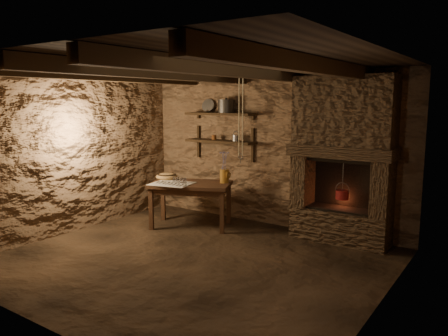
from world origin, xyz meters
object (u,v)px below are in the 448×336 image
Objects in this scene: work_table at (191,203)px; red_pot at (342,194)px; stoneware_jug at (225,169)px; iron_stockpot at (226,107)px; wooden_bowl at (167,177)px.

work_table is 2.60× the size of red_pot.
stoneware_jug is 0.91× the size of red_pot.
iron_stockpot is at bearing 48.73° from work_table.
work_table is at bearing -166.03° from red_pot.
red_pot is at bearing -3.41° from iron_stockpot.
wooden_bowl is at bearing -174.77° from stoneware_jug.
stoneware_jug is 1.01m from wooden_bowl.
work_table is at bearing -107.26° from iron_stockpot.
work_table is 3.98× the size of wooden_bowl.
wooden_bowl is (-0.95, -0.27, -0.17)m from stoneware_jug.
wooden_bowl is at bearing 153.40° from work_table.
red_pot reaches higher than wooden_bowl.
work_table is at bearing -156.57° from stoneware_jug.
iron_stockpot is (-0.23, 0.38, 0.96)m from stoneware_jug.
stoneware_jug reaches higher than work_table.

